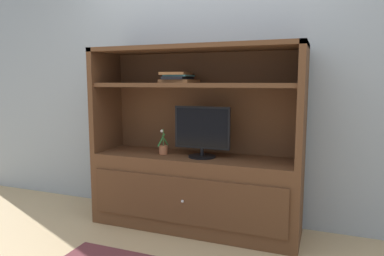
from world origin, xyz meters
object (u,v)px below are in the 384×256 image
at_px(media_console, 194,172).
at_px(potted_plant, 163,149).
at_px(magazine_stack, 178,78).
at_px(tv_monitor, 202,131).

xyz_separation_m(media_console, potted_plant, (-0.28, -0.03, 0.19)).
bearing_deg(magazine_stack, potted_plant, -169.19).
distance_m(potted_plant, magazine_stack, 0.64).
height_order(potted_plant, magazine_stack, magazine_stack).
bearing_deg(tv_monitor, media_console, 159.35).
bearing_deg(media_console, magazine_stack, -177.56).
distance_m(tv_monitor, potted_plant, 0.40).
height_order(media_console, potted_plant, media_console).
distance_m(media_console, potted_plant, 0.34).
bearing_deg(potted_plant, magazine_stack, 10.81).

